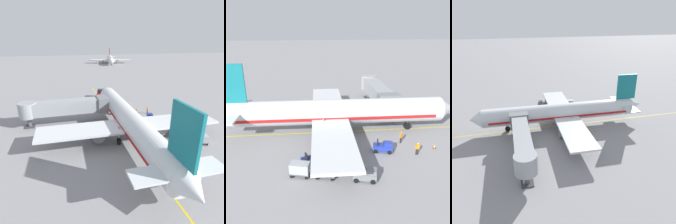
# 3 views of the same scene
# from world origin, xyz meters

# --- Properties ---
(ground_plane) EXTENTS (400.00, 400.00, 0.00)m
(ground_plane) POSITION_xyz_m (0.00, 0.00, 0.00)
(ground_plane) COLOR gray
(gate_lead_in_line) EXTENTS (0.24, 80.00, 0.01)m
(gate_lead_in_line) POSITION_xyz_m (0.00, 0.00, 0.00)
(gate_lead_in_line) COLOR gold
(gate_lead_in_line) RESTS_ON ground
(parked_airliner) EXTENTS (30.08, 37.25, 10.63)m
(parked_airliner) POSITION_xyz_m (-0.09, 1.02, 3.19)
(parked_airliner) COLOR silver
(parked_airliner) RESTS_ON ground
(jet_bridge) EXTENTS (17.05, 3.50, 4.98)m
(jet_bridge) POSITION_xyz_m (-10.27, 10.12, 3.46)
(jet_bridge) COLOR #93999E
(jet_bridge) RESTS_ON ground
(pushback_tractor) EXTENTS (3.40, 4.85, 2.40)m
(pushback_tractor) POSITION_xyz_m (0.12, 26.00, 1.10)
(pushback_tractor) COLOR #B21E1E
(pushback_tractor) RESTS_ON ground
(baggage_tug_lead) EXTENTS (1.83, 2.73, 1.62)m
(baggage_tug_lead) POSITION_xyz_m (6.69, 6.78, 0.71)
(baggage_tug_lead) COLOR #1E339E
(baggage_tug_lead) RESTS_ON ground
(baggage_tug_trailing) EXTENTS (1.99, 2.76, 1.62)m
(baggage_tug_trailing) POSITION_xyz_m (8.77, -2.35, 0.71)
(baggage_tug_trailing) COLOR navy
(baggage_tug_trailing) RESTS_ON ground
(baggage_tug_spare) EXTENTS (1.79, 2.71, 1.62)m
(baggage_tug_spare) POSITION_xyz_m (12.43, 3.21, 0.71)
(baggage_tug_spare) COLOR slate
(baggage_tug_spare) RESTS_ON ground
(baggage_cart_front) EXTENTS (1.80, 2.98, 1.58)m
(baggage_cart_front) POSITION_xyz_m (11.43, -1.01, 0.95)
(baggage_cart_front) COLOR #4C4C51
(baggage_cart_front) RESTS_ON ground
(baggage_cart_second_in_train) EXTENTS (1.80, 2.98, 1.58)m
(baggage_cart_second_in_train) POSITION_xyz_m (10.87, -3.77, 0.95)
(baggage_cart_second_in_train) COLOR #4C4C51
(baggage_cart_second_in_train) RESTS_ON ground
(ground_crew_wing_walker) EXTENTS (0.58, 0.57, 1.69)m
(ground_crew_wing_walker) POSITION_xyz_m (4.53, 9.88, 0.95)
(ground_crew_wing_walker) COLOR #232328
(ground_crew_wing_walker) RESTS_ON ground
(ground_crew_loader) EXTENTS (0.29, 0.73, 1.69)m
(ground_crew_loader) POSITION_xyz_m (7.88, 10.84, 0.95)
(ground_crew_loader) COLOR #232328
(ground_crew_loader) RESTS_ON ground
(ground_crew_marshaller) EXTENTS (0.29, 0.73, 1.69)m
(ground_crew_marshaller) POSITION_xyz_m (3.24, -2.07, 0.95)
(ground_crew_marshaller) COLOR #232328
(ground_crew_marshaller) RESTS_ON ground
(safety_cone_nose_left) EXTENTS (0.36, 0.36, 0.59)m
(safety_cone_nose_left) POSITION_xyz_m (6.55, 13.85, 0.29)
(safety_cone_nose_left) COLOR black
(safety_cone_nose_left) RESTS_ON ground
(safety_cone_nose_right) EXTENTS (0.36, 0.36, 0.59)m
(safety_cone_nose_right) POSITION_xyz_m (5.97, 18.63, 0.29)
(safety_cone_nose_right) COLOR black
(safety_cone_nose_right) RESTS_ON ground
(distant_taxiing_airliner) EXTENTS (28.91, 35.25, 10.10)m
(distant_taxiing_airliner) POSITION_xyz_m (25.58, 112.31, 3.03)
(distant_taxiing_airliner) COLOR silver
(distant_taxiing_airliner) RESTS_ON ground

